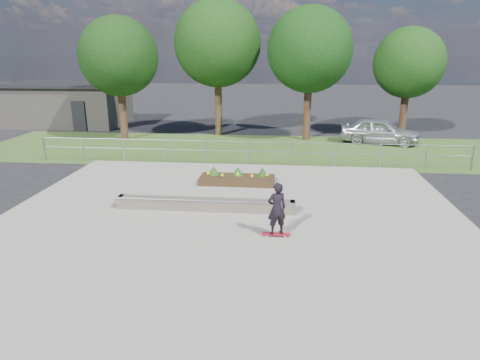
% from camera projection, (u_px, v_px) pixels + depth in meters
% --- Properties ---
extents(ground, '(120.00, 120.00, 0.00)m').
position_uv_depth(ground, '(229.00, 229.00, 12.96)').
color(ground, black).
rests_on(ground, ground).
extents(grass_verge, '(30.00, 8.00, 0.02)m').
position_uv_depth(grass_verge, '(253.00, 149.00, 23.44)').
color(grass_verge, '#365221').
rests_on(grass_verge, ground).
extents(concrete_slab, '(15.00, 15.00, 0.06)m').
position_uv_depth(concrete_slab, '(229.00, 228.00, 12.95)').
color(concrete_slab, gray).
rests_on(concrete_slab, ground).
extents(fence, '(20.06, 0.06, 1.20)m').
position_uv_depth(fence, '(248.00, 150.00, 19.88)').
color(fence, gray).
rests_on(fence, ground).
extents(building, '(8.40, 5.40, 3.00)m').
position_uv_depth(building, '(68.00, 104.00, 30.99)').
color(building, '#312F2C').
rests_on(building, ground).
extents(tree_far_left, '(4.55, 4.55, 7.15)m').
position_uv_depth(tree_far_left, '(119.00, 57.00, 24.70)').
color(tree_far_left, '#392216').
rests_on(tree_far_left, ground).
extents(tree_mid_left, '(5.25, 5.25, 8.25)m').
position_uv_depth(tree_mid_left, '(218.00, 44.00, 25.87)').
color(tree_mid_left, '#332314').
rests_on(tree_mid_left, ground).
extents(tree_mid_right, '(4.90, 4.90, 7.70)m').
position_uv_depth(tree_mid_right, '(310.00, 50.00, 24.51)').
color(tree_mid_right, '#362015').
rests_on(tree_mid_right, ground).
extents(tree_far_right, '(4.20, 4.20, 6.60)m').
position_uv_depth(tree_far_right, '(409.00, 63.00, 25.59)').
color(tree_far_right, '#351F15').
rests_on(tree_far_right, ground).
extents(grind_ledge, '(6.00, 0.44, 0.43)m').
position_uv_depth(grind_ledge, '(205.00, 204.00, 14.25)').
color(grind_ledge, brown).
rests_on(grind_ledge, concrete_slab).
extents(planter_bed, '(3.00, 1.20, 0.61)m').
position_uv_depth(planter_bed, '(237.00, 178.00, 17.27)').
color(planter_bed, black).
rests_on(planter_bed, concrete_slab).
extents(skateboarder, '(0.80, 0.54, 1.61)m').
position_uv_depth(skateboarder, '(277.00, 209.00, 12.05)').
color(skateboarder, silver).
rests_on(skateboarder, concrete_slab).
extents(parked_car, '(4.65, 2.70, 1.49)m').
position_uv_depth(parked_car, '(379.00, 131.00, 24.72)').
color(parked_car, '#ACB1B5').
rests_on(parked_car, ground).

